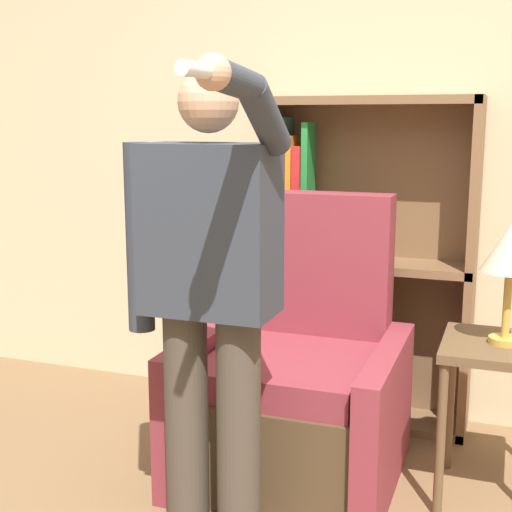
% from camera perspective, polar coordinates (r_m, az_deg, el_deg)
% --- Properties ---
extents(wall_back, '(8.00, 0.06, 2.80)m').
position_cam_1_polar(wall_back, '(3.60, 9.64, 9.33)').
color(wall_back, beige).
rests_on(wall_back, ground_plane).
extents(bookcase, '(1.01, 0.28, 1.59)m').
position_cam_1_polar(bookcase, '(3.54, 7.25, -0.72)').
color(bookcase, brown).
rests_on(bookcase, ground_plane).
extents(armchair, '(0.88, 0.84, 1.17)m').
position_cam_1_polar(armchair, '(3.08, 3.28, -10.52)').
color(armchair, '#4C3823').
rests_on(armchair, ground_plane).
extents(person_standing, '(0.58, 0.78, 1.64)m').
position_cam_1_polar(person_standing, '(2.33, -3.81, -2.80)').
color(person_standing, '#473D33').
rests_on(person_standing, ground_plane).
extents(side_table, '(0.46, 0.46, 0.65)m').
position_cam_1_polar(side_table, '(2.94, 19.11, -8.72)').
color(side_table, brown).
rests_on(side_table, ground_plane).
extents(table_lamp, '(0.22, 0.22, 0.47)m').
position_cam_1_polar(table_lamp, '(2.82, 19.70, 0.29)').
color(table_lamp, gold).
rests_on(table_lamp, side_table).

